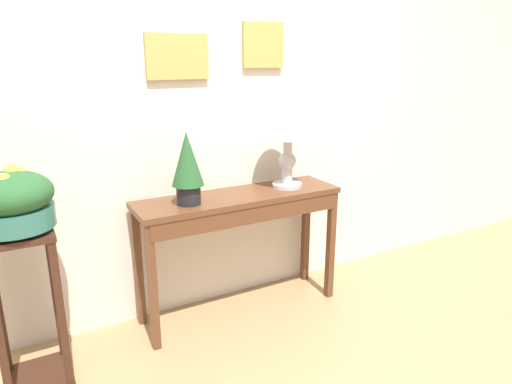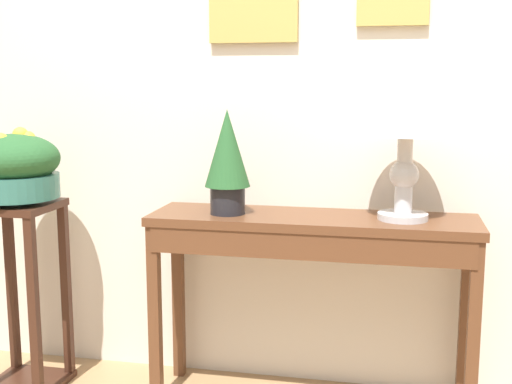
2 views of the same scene
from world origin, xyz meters
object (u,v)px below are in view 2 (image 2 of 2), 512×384
object	(u,v)px
table_lamp	(406,122)
planter_bowl_wide	(14,167)
pedestal_stand_left	(22,297)
console_table	(311,247)
potted_plant_on_console	(227,157)

from	to	relation	value
table_lamp	planter_bowl_wide	xyz separation A→B (m)	(-1.55, -0.11, -0.20)
table_lamp	pedestal_stand_left	size ratio (longest dim) A/B	0.62
pedestal_stand_left	planter_bowl_wide	world-z (taller)	planter_bowl_wide
console_table	potted_plant_on_console	distance (m)	0.48
table_lamp	planter_bowl_wide	distance (m)	1.57
table_lamp	pedestal_stand_left	xyz separation A→B (m)	(-1.55, -0.11, -0.75)
potted_plant_on_console	pedestal_stand_left	bearing A→B (deg)	-174.61
table_lamp	pedestal_stand_left	bearing A→B (deg)	-175.87
pedestal_stand_left	planter_bowl_wide	bearing A→B (deg)	8.52
console_table	planter_bowl_wide	xyz separation A→B (m)	(-1.21, -0.09, 0.29)
console_table	potted_plant_on_console	bearing A→B (deg)	-178.78
potted_plant_on_console	pedestal_stand_left	world-z (taller)	potted_plant_on_console
console_table	pedestal_stand_left	world-z (taller)	pedestal_stand_left
console_table	table_lamp	size ratio (longest dim) A/B	2.52
console_table	planter_bowl_wide	distance (m)	1.25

